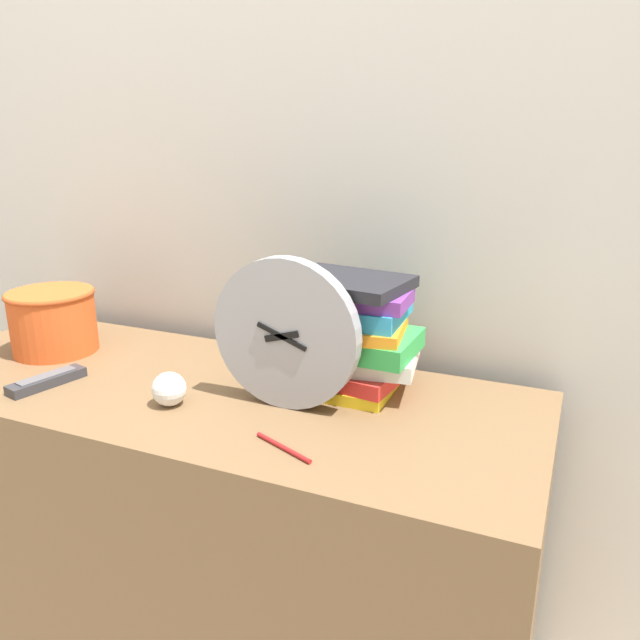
{
  "coord_description": "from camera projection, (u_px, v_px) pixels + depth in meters",
  "views": [
    {
      "loc": [
        0.69,
        -0.72,
        1.23
      ],
      "look_at": [
        0.24,
        0.31,
        0.88
      ],
      "focal_mm": 35.0,
      "sensor_mm": 36.0,
      "label": 1
    }
  ],
  "objects": [
    {
      "name": "wall_back",
      "position": [
        272.0,
        139.0,
        1.43
      ],
      "size": [
        6.0,
        0.04,
        2.4
      ],
      "color": "beige",
      "rests_on": "ground_plane"
    },
    {
      "name": "tv_remote",
      "position": [
        47.0,
        381.0,
        1.28
      ],
      "size": [
        0.08,
        0.16,
        0.02
      ],
      "color": "#333338",
      "rests_on": "desk"
    },
    {
      "name": "basket",
      "position": [
        53.0,
        319.0,
        1.46
      ],
      "size": [
        0.2,
        0.2,
        0.15
      ],
      "color": "#E05623",
      "rests_on": "desk"
    },
    {
      "name": "crumpled_paper_ball",
      "position": [
        169.0,
        389.0,
        1.18
      ],
      "size": [
        0.07,
        0.07,
        0.07
      ],
      "color": "white",
      "rests_on": "desk"
    },
    {
      "name": "desk_clock",
      "position": [
        285.0,
        334.0,
        1.15
      ],
      "size": [
        0.29,
        0.04,
        0.29
      ],
      "color": "#99999E",
      "rests_on": "desk"
    },
    {
      "name": "book_stack",
      "position": [
        353.0,
        333.0,
        1.23
      ],
      "size": [
        0.28,
        0.23,
        0.23
      ],
      "color": "yellow",
      "rests_on": "desk"
    },
    {
      "name": "desk",
      "position": [
        211.0,
        536.0,
        1.38
      ],
      "size": [
        1.36,
        0.53,
        0.72
      ],
      "color": "brown",
      "rests_on": "ground_plane"
    },
    {
      "name": "pen",
      "position": [
        283.0,
        447.0,
        1.03
      ],
      "size": [
        0.12,
        0.06,
        0.01
      ],
      "color": "#B21E1E",
      "rests_on": "desk"
    }
  ]
}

